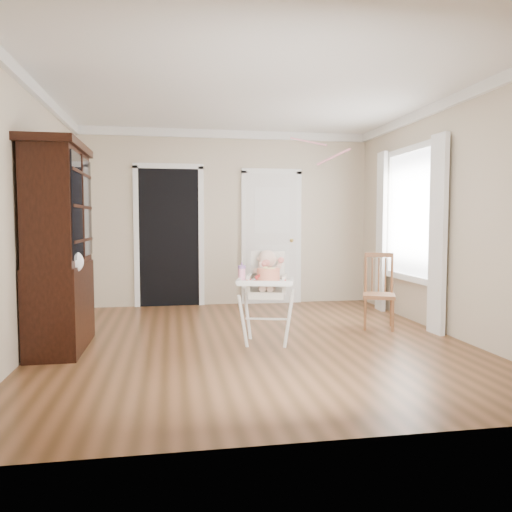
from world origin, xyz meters
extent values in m
plane|color=#54371C|center=(0.00, 0.00, 0.00)|extent=(5.00, 5.00, 0.00)
plane|color=white|center=(0.00, 0.00, 2.70)|extent=(5.00, 5.00, 0.00)
plane|color=#C3B098|center=(0.00, 2.50, 1.35)|extent=(4.50, 0.00, 4.50)
plane|color=#C3B098|center=(-2.25, 0.00, 1.35)|extent=(0.00, 5.00, 5.00)
plane|color=#C3B098|center=(2.25, 0.00, 1.35)|extent=(0.00, 5.00, 5.00)
cube|color=black|center=(-0.90, 2.48, 1.05)|extent=(0.90, 0.03, 2.10)
cube|color=white|center=(-1.39, 2.48, 1.05)|extent=(0.08, 0.05, 2.18)
cube|color=white|center=(-0.41, 2.48, 1.05)|extent=(0.08, 0.05, 2.18)
cube|color=white|center=(-0.90, 2.48, 2.14)|extent=(1.06, 0.05, 0.08)
cube|color=white|center=(0.70, 2.48, 1.02)|extent=(0.80, 0.05, 2.05)
cube|color=white|center=(0.26, 2.48, 1.02)|extent=(0.08, 0.05, 2.13)
cube|color=white|center=(1.14, 2.48, 1.02)|extent=(0.08, 0.05, 2.13)
sphere|color=gold|center=(1.02, 2.44, 1.00)|extent=(0.06, 0.06, 0.06)
cube|color=white|center=(2.23, 0.80, 1.40)|extent=(0.02, 1.20, 1.60)
cube|color=white|center=(2.21, 0.80, 2.24)|extent=(0.06, 1.36, 0.08)
cube|color=white|center=(2.15, 0.02, 1.15)|extent=(0.08, 0.28, 2.30)
cube|color=white|center=(2.15, 1.58, 1.15)|extent=(0.08, 0.28, 2.30)
cylinder|color=white|center=(-0.15, -0.25, 0.27)|extent=(0.14, 0.10, 0.58)
cylinder|color=white|center=(0.30, -0.36, 0.27)|extent=(0.10, 0.14, 0.58)
cylinder|color=white|center=(-0.04, 0.17, 0.27)|extent=(0.10, 0.14, 0.58)
cylinder|color=white|center=(0.41, 0.05, 0.27)|extent=(0.14, 0.10, 0.58)
cylinder|color=white|center=(0.11, -0.15, 0.27)|extent=(0.44, 0.14, 0.02)
cube|color=beige|center=(0.13, -0.10, 0.53)|extent=(0.45, 0.43, 0.08)
cube|color=beige|center=(-0.05, -0.05, 0.65)|extent=(0.12, 0.33, 0.17)
cube|color=beige|center=(0.30, -0.15, 0.65)|extent=(0.12, 0.33, 0.17)
cube|color=beige|center=(0.17, 0.06, 0.77)|extent=(0.37, 0.15, 0.43)
cube|color=white|center=(0.07, -0.32, 0.68)|extent=(0.62, 0.51, 0.03)
cube|color=white|center=(0.02, -0.51, 0.70)|extent=(0.53, 0.17, 0.04)
ellipsoid|color=beige|center=(0.13, -0.07, 0.68)|extent=(0.26, 0.23, 0.27)
sphere|color=beige|center=(0.13, -0.07, 0.90)|extent=(0.23, 0.23, 0.19)
sphere|color=red|center=(0.12, -0.13, 0.74)|extent=(0.14, 0.14, 0.14)
sphere|color=red|center=(0.09, -0.14, 0.86)|extent=(0.07, 0.07, 0.07)
sphere|color=red|center=(0.26, -0.18, 0.90)|extent=(0.06, 0.06, 0.06)
cylinder|color=silver|center=(0.09, -0.37, 0.70)|extent=(0.30, 0.30, 0.01)
cylinder|color=red|center=(0.09, -0.37, 0.77)|extent=(0.23, 0.23, 0.13)
cylinder|color=#F2E08C|center=(0.10, -0.40, 0.83)|extent=(0.10, 0.10, 0.02)
cylinder|color=#FF9BBD|center=(-0.16, -0.18, 0.76)|extent=(0.08, 0.08, 0.12)
cylinder|color=#8D5EA5|center=(-0.16, -0.18, 0.83)|extent=(0.08, 0.08, 0.03)
cone|color=#8D5EA5|center=(-0.16, -0.18, 0.87)|extent=(0.03, 0.03, 0.04)
cube|color=black|center=(-1.99, 0.03, 0.43)|extent=(0.48, 1.16, 0.87)
cube|color=black|center=(-1.99, 0.03, 1.45)|extent=(0.44, 1.16, 1.16)
cube|color=black|center=(-1.76, -0.26, 1.45)|extent=(0.02, 0.50, 1.01)
cube|color=black|center=(-1.76, 0.32, 1.45)|extent=(0.02, 0.50, 1.01)
cube|color=black|center=(-1.99, 0.03, 2.05)|extent=(0.52, 1.24, 0.08)
ellipsoid|color=white|center=(-1.80, -0.31, 0.92)|extent=(0.19, 0.15, 0.21)
cube|color=brown|center=(1.61, 0.40, 0.40)|extent=(0.48, 0.48, 0.04)
cylinder|color=brown|center=(1.40, 0.31, 0.20)|extent=(0.03, 0.03, 0.40)
cylinder|color=brown|center=(1.70, 0.19, 0.20)|extent=(0.03, 0.03, 0.40)
cylinder|color=brown|center=(1.52, 0.61, 0.20)|extent=(0.03, 0.03, 0.40)
cylinder|color=brown|center=(1.82, 0.49, 0.20)|extent=(0.03, 0.03, 0.40)
cylinder|color=brown|center=(1.52, 0.62, 0.66)|extent=(0.03, 0.03, 0.51)
cylinder|color=brown|center=(1.82, 0.50, 0.66)|extent=(0.03, 0.03, 0.51)
cube|color=brown|center=(1.67, 0.56, 0.89)|extent=(0.33, 0.16, 0.05)
camera|label=1|loc=(-0.88, -5.27, 1.30)|focal=35.00mm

